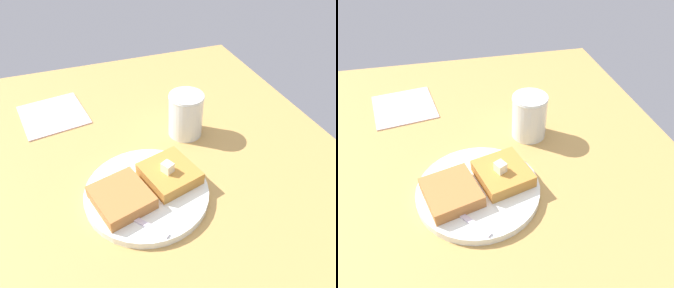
{
  "view_description": "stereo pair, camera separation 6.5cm",
  "coord_description": "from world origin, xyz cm",
  "views": [
    {
      "loc": [
        8.66,
        50.9,
        48.02
      ],
      "look_at": [
        -8.49,
        3.6,
        6.35
      ],
      "focal_mm": 35.0,
      "sensor_mm": 36.0,
      "label": 1
    },
    {
      "loc": [
        2.39,
        52.72,
        48.02
      ],
      "look_at": [
        -8.49,
        3.6,
        6.35
      ],
      "focal_mm": 35.0,
      "sensor_mm": 36.0,
      "label": 2
    }
  ],
  "objects": [
    {
      "name": "syrup_jar",
      "position": [
        -15.42,
        -4.03,
        6.64
      ],
      "size": [
        7.79,
        7.79,
        10.01
      ],
      "color": "#5B2A07",
      "rests_on": "table_surface"
    },
    {
      "name": "fork",
      "position": [
        3.79,
        15.03,
        3.55
      ],
      "size": [
        11.05,
        13.44,
        0.36
      ],
      "color": "silver",
      "rests_on": "plate"
    },
    {
      "name": "butter_pat_primary",
      "position": [
        -5.94,
        10.39,
        6.83
      ],
      "size": [
        2.43,
        2.51,
        1.93
      ],
      "primitive_type": "cube",
      "rotation": [
        0.0,
        0.0,
        2.05
      ],
      "color": "#F8F1CA",
      "rests_on": "toast_slice_left"
    },
    {
      "name": "plate",
      "position": [
        -1.56,
        11.23,
        2.73
      ],
      "size": [
        22.85,
        22.85,
        1.52
      ],
      "color": "white",
      "rests_on": "table_surface"
    },
    {
      "name": "toast_slice_left",
      "position": [
        -6.49,
        9.89,
        4.62
      ],
      "size": [
        11.29,
        11.73,
        2.5
      ],
      "primitive_type": "cube",
      "rotation": [
        0.0,
        0.0,
        0.26
      ],
      "color": "#B87C33",
      "rests_on": "plate"
    },
    {
      "name": "toast_slice_middle",
      "position": [
        3.37,
        12.56,
        4.62
      ],
      "size": [
        11.29,
        11.73,
        2.5
      ],
      "primitive_type": "cube",
      "rotation": [
        0.0,
        0.0,
        0.26
      ],
      "color": "#AE6C35",
      "rests_on": "plate"
    },
    {
      "name": "table_surface",
      "position": [
        0.0,
        0.0,
        0.92
      ],
      "size": [
        92.9,
        92.9,
        1.85
      ],
      "primitive_type": "cube",
      "color": "#B48949",
      "rests_on": "ground"
    },
    {
      "name": "napkin",
      "position": [
        12.58,
        -21.68,
        2.0
      ],
      "size": [
        17.14,
        17.96,
        0.3
      ],
      "primitive_type": "cube",
      "rotation": [
        0.0,
        0.0,
        0.16
      ],
      "color": "beige",
      "rests_on": "table_surface"
    }
  ]
}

